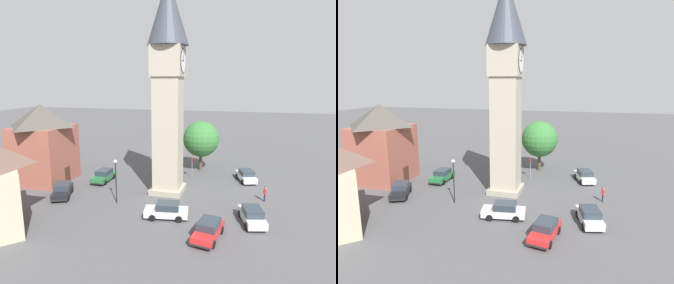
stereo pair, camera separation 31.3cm
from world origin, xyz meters
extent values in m
plane|color=#4C4C4F|center=(0.00, 0.00, 0.00)|extent=(200.00, 200.00, 0.00)
cube|color=gray|center=(0.00, 0.00, 0.30)|extent=(3.70, 3.70, 0.60)
cube|color=#ADA38E|center=(0.00, 0.00, 6.91)|extent=(2.96, 2.96, 12.61)
cube|color=#ADA38E|center=(0.00, 0.00, 14.84)|extent=(3.31, 3.31, 3.25)
cone|color=#383D47|center=(0.00, 0.00, 19.94)|extent=(4.47, 4.47, 6.94)
cylinder|color=white|center=(0.00, 1.69, 14.84)|extent=(2.48, 0.04, 2.48)
torus|color=black|center=(0.00, 1.70, 14.84)|extent=(2.54, 0.06, 2.54)
cube|color=black|center=(0.00, 1.73, 15.11)|extent=(0.05, 0.02, 0.70)
cube|color=black|center=(0.37, 1.73, 14.84)|extent=(0.94, 0.02, 0.04)
cylinder|color=white|center=(0.00, -1.69, 14.84)|extent=(2.48, 0.04, 2.48)
torus|color=black|center=(0.00, -1.70, 14.84)|extent=(2.54, 0.06, 2.54)
cube|color=#236B38|center=(-1.35, -8.96, 0.59)|extent=(4.11, 1.71, 0.64)
cube|color=#28333D|center=(-1.50, -8.96, 1.21)|extent=(2.10, 1.57, 0.64)
cylinder|color=black|center=(-0.12, -8.17, 0.32)|extent=(0.64, 0.22, 0.64)
cylinder|color=black|center=(-0.12, -9.77, 0.32)|extent=(0.64, 0.22, 0.64)
cylinder|color=black|center=(-2.58, -8.16, 0.32)|extent=(0.64, 0.22, 0.64)
cylinder|color=black|center=(-2.58, -9.76, 0.32)|extent=(0.64, 0.22, 0.64)
cube|color=black|center=(0.67, -8.97, 0.37)|extent=(0.13, 1.67, 0.16)
cube|color=white|center=(-6.14, 8.87, 0.59)|extent=(4.42, 2.86, 0.64)
cube|color=#28333D|center=(-6.00, 8.91, 1.21)|extent=(2.47, 2.12, 0.64)
cylinder|color=black|center=(-7.08, 7.73, 0.32)|extent=(0.68, 0.40, 0.64)
cylinder|color=black|center=(-7.56, 9.26, 0.32)|extent=(0.68, 0.40, 0.64)
cylinder|color=black|center=(-4.73, 8.48, 0.32)|extent=(0.68, 0.40, 0.64)
cylinder|color=black|center=(-5.21, 10.00, 0.32)|extent=(0.68, 0.40, 0.64)
cube|color=black|center=(-8.07, 8.26, 0.37)|extent=(0.62, 1.62, 0.16)
cube|color=black|center=(4.59, -11.03, 0.59)|extent=(4.44, 3.19, 0.64)
cube|color=#28333D|center=(4.45, -11.09, 1.21)|extent=(2.55, 2.26, 0.64)
cylinder|color=black|center=(5.40, -9.81, 0.32)|extent=(0.67, 0.46, 0.64)
cylinder|color=black|center=(6.03, -11.28, 0.32)|extent=(0.67, 0.46, 0.64)
cylinder|color=black|center=(3.14, -10.79, 0.32)|extent=(0.67, 0.46, 0.64)
cylinder|color=black|center=(3.78, -12.25, 0.32)|extent=(0.67, 0.46, 0.64)
cube|color=black|center=(6.44, -10.23, 0.37)|extent=(0.77, 1.58, 0.16)
cube|color=red|center=(9.44, 5.88, 0.59)|extent=(4.34, 2.41, 0.64)
cube|color=#28333D|center=(9.29, 5.91, 1.21)|extent=(2.35, 1.91, 0.64)
cylinder|color=black|center=(10.80, 6.45, 0.32)|extent=(0.67, 0.33, 0.64)
cylinder|color=black|center=(10.51, 4.88, 0.32)|extent=(0.67, 0.33, 0.64)
cylinder|color=black|center=(8.38, 6.89, 0.32)|extent=(0.67, 0.33, 0.64)
cylinder|color=black|center=(8.09, 5.32, 0.32)|extent=(0.67, 0.33, 0.64)
cube|color=black|center=(11.43, 5.52, 0.37)|extent=(0.42, 1.66, 0.16)
cube|color=silver|center=(5.73, 9.41, 0.59)|extent=(4.39, 2.64, 0.64)
cube|color=#28333D|center=(5.87, 9.44, 1.21)|extent=(2.42, 2.02, 0.64)
cylinder|color=black|center=(4.73, 8.33, 0.32)|extent=(0.67, 0.37, 0.64)
cylinder|color=black|center=(4.34, 9.88, 0.32)|extent=(0.67, 0.37, 0.64)
cylinder|color=black|center=(7.11, 8.93, 0.32)|extent=(0.67, 0.37, 0.64)
cylinder|color=black|center=(6.72, 10.48, 0.32)|extent=(0.67, 0.37, 0.64)
cube|color=black|center=(3.77, 8.91, 0.37)|extent=(0.52, 1.65, 0.16)
cube|color=silver|center=(6.72, 1.59, 0.59)|extent=(2.31, 4.31, 0.64)
cube|color=#28333D|center=(6.70, 1.74, 1.21)|extent=(1.87, 2.32, 0.64)
cylinder|color=black|center=(7.70, 0.50, 0.32)|extent=(0.32, 0.67, 0.64)
cylinder|color=black|center=(6.12, 0.25, 0.32)|extent=(0.32, 0.67, 0.64)
cylinder|color=black|center=(7.32, 2.93, 0.32)|extent=(0.32, 0.67, 0.64)
cylinder|color=black|center=(5.74, 2.69, 0.32)|extent=(0.32, 0.67, 0.64)
cube|color=black|center=(7.03, -0.40, 0.37)|extent=(1.66, 0.38, 0.16)
cylinder|color=#2D3351|center=(0.12, 10.82, 0.41)|extent=(0.13, 0.13, 0.82)
cylinder|color=#2D3351|center=(0.30, 10.86, 0.41)|extent=(0.13, 0.13, 0.82)
cube|color=#D13838|center=(0.21, 10.84, 1.12)|extent=(0.40, 0.30, 0.60)
cylinder|color=#D13838|center=(-0.02, 10.78, 1.07)|extent=(0.09, 0.09, 0.60)
cylinder|color=#D13838|center=(0.44, 10.89, 1.07)|extent=(0.09, 0.09, 0.60)
sphere|color=tan|center=(0.21, 10.84, 1.57)|extent=(0.22, 0.22, 0.22)
sphere|color=black|center=(0.21, 10.83, 1.59)|extent=(0.20, 0.20, 0.20)
cylinder|color=brown|center=(-9.45, 2.42, 1.43)|extent=(0.44, 0.44, 2.86)
sphere|color=#337033|center=(-9.45, 2.42, 4.66)|extent=(5.15, 5.15, 5.15)
cube|color=#422819|center=(10.96, -10.98, 1.05)|extent=(0.83, 0.83, 2.10)
cube|color=#995142|center=(0.30, -16.34, 3.58)|extent=(6.66, 6.37, 7.16)
pyramid|color=#47423D|center=(0.30, -16.34, 8.57)|extent=(6.99, 6.69, 2.81)
cube|color=#422819|center=(0.24, -13.20, 1.05)|extent=(1.10, 0.10, 2.10)
cylinder|color=black|center=(4.71, -4.40, 2.21)|extent=(0.12, 0.12, 4.42)
sphere|color=beige|center=(4.71, -4.40, 4.60)|extent=(0.36, 0.36, 0.36)
cylinder|color=gray|center=(-5.58, 1.86, 1.10)|extent=(0.07, 0.07, 2.20)
cube|color=red|center=(-5.58, 1.86, 2.50)|extent=(0.60, 0.04, 0.60)
camera|label=1|loc=(31.61, 8.29, 12.60)|focal=31.33mm
camera|label=2|loc=(31.52, 8.59, 12.60)|focal=31.33mm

